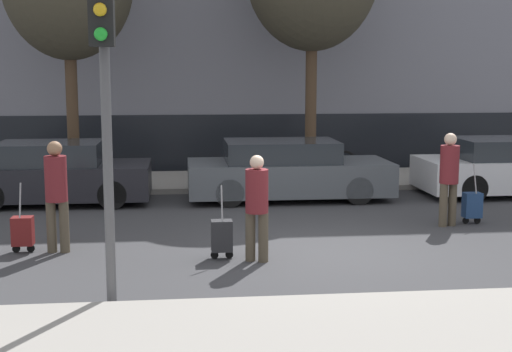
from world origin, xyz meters
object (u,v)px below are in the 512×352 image
object	(u,v)px
trolley_right	(472,205)
parked_bicycle	(323,164)
parked_car_1	(287,171)
trolley_left	(23,231)
traffic_light	(104,75)
pedestrian_right	(449,174)
pedestrian_left	(56,190)
parked_car_0	(56,174)
trolley_center	(222,236)
pedestrian_center	(257,202)

from	to	relation	value
trolley_right	parked_bicycle	xyz separation A→B (m)	(-1.82, 4.91, 0.14)
parked_car_1	trolley_left	distance (m)	6.39
trolley_left	parked_bicycle	size ratio (longest dim) A/B	0.63
traffic_light	parked_bicycle	size ratio (longest dim) A/B	2.20
parked_car_1	parked_bicycle	xyz separation A→B (m)	(1.22, 1.99, -0.13)
parked_car_1	traffic_light	xyz separation A→B (m)	(-3.21, -7.00, 2.15)
trolley_left	pedestrian_right	bearing A→B (deg)	8.75
pedestrian_left	trolley_right	size ratio (longest dim) A/B	1.56
parked_car_0	trolley_center	xyz separation A→B (m)	(3.25, -4.95, -0.27)
pedestrian_left	traffic_light	world-z (taller)	traffic_light
pedestrian_left	parked_car_1	bearing A→B (deg)	49.96
pedestrian_center	parked_bicycle	distance (m)	7.52
trolley_left	pedestrian_right	world-z (taller)	pedestrian_right
pedestrian_left	pedestrian_center	world-z (taller)	pedestrian_left
trolley_right	pedestrian_left	bearing A→B (deg)	-169.70
trolley_left	traffic_light	distance (m)	4.04
parked_car_0	traffic_light	size ratio (longest dim) A/B	1.00
pedestrian_right	pedestrian_left	bearing A→B (deg)	-6.24
parked_car_0	trolley_center	bearing A→B (deg)	-56.70
parked_car_0	parked_bicycle	size ratio (longest dim) A/B	2.21
trolley_right	pedestrian_center	bearing A→B (deg)	-152.81
trolley_left	trolley_center	size ratio (longest dim) A/B	0.98
traffic_light	parked_car_0	bearing A→B (deg)	104.23
parked_car_1	parked_bicycle	world-z (taller)	parked_car_1
parked_car_0	parked_bicycle	distance (m)	6.51
pedestrian_center	pedestrian_right	xyz separation A→B (m)	(3.74, 2.04, 0.07)
parked_car_1	pedestrian_center	xyz separation A→B (m)	(-1.23, -5.11, 0.28)
pedestrian_left	trolley_center	world-z (taller)	pedestrian_left
pedestrian_center	pedestrian_right	world-z (taller)	pedestrian_right
pedestrian_left	pedestrian_center	distance (m)	3.16
trolley_right	traffic_light	distance (m)	7.84
pedestrian_left	parked_bicycle	bearing A→B (deg)	53.77
pedestrian_center	parked_car_0	bearing A→B (deg)	147.99
pedestrian_left	pedestrian_right	size ratio (longest dim) A/B	1.03
pedestrian_right	traffic_light	bearing A→B (deg)	18.43
trolley_right	trolley_center	bearing A→B (deg)	-157.41
pedestrian_left	trolley_right	bearing A→B (deg)	15.40
parked_car_1	pedestrian_left	xyz separation A→B (m)	(-4.27, -4.25, 0.38)
trolley_center	trolley_right	xyz separation A→B (m)	(4.78, 1.99, -0.00)
trolley_left	trolley_right	size ratio (longest dim) A/B	0.99
pedestrian_left	trolley_right	world-z (taller)	pedestrian_left
parked_car_1	pedestrian_right	world-z (taller)	pedestrian_right
pedestrian_right	trolley_center	bearing A→B (deg)	7.29
trolley_center	trolley_right	size ratio (longest dim) A/B	1.01
trolley_left	traffic_light	size ratio (longest dim) A/B	0.28
parked_car_1	trolley_center	bearing A→B (deg)	-109.54
pedestrian_left	trolley_left	bearing A→B (deg)	-179.93
pedestrian_left	trolley_left	world-z (taller)	pedestrian_left
trolley_center	parked_bicycle	size ratio (longest dim) A/B	0.64
parked_car_0	parked_bicycle	bearing A→B (deg)	17.43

